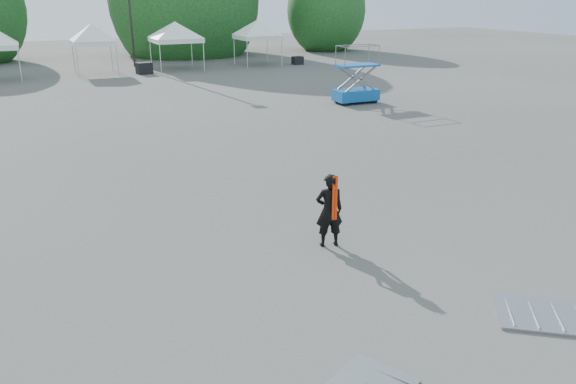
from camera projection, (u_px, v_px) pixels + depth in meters
name	position (u px, v px, depth m)	size (l,w,h in m)	color
ground	(262.00, 224.00, 13.61)	(120.00, 120.00, 0.00)	#474442
tree_far_e	(326.00, 10.00, 52.71)	(3.84, 3.84, 5.84)	#382314
tent_e	(92.00, 28.00, 37.20)	(3.83, 3.83, 3.88)	silver
tent_f	(175.00, 25.00, 39.41)	(4.62, 4.62, 3.88)	silver
tent_g	(257.00, 23.00, 41.85)	(4.20, 4.20, 3.88)	silver
man	(329.00, 210.00, 12.19)	(0.68, 0.53, 1.67)	black
scissor_lift	(357.00, 74.00, 27.88)	(2.20, 1.12, 2.84)	#0B4593
barrier_mid	(569.00, 317.00, 9.66)	(2.63, 2.38, 0.08)	#919398
crate_mid	(144.00, 68.00, 38.18)	(1.00, 0.78, 0.78)	black
crate_east	(298.00, 60.00, 43.20)	(0.78, 0.61, 0.61)	black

